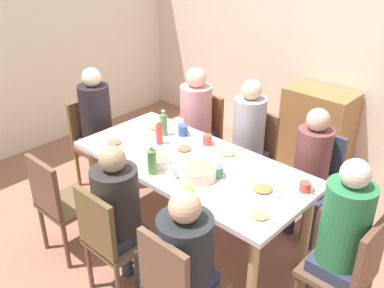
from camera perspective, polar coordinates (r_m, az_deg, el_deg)
name	(u,v)px	position (r m, az deg, el deg)	size (l,w,h in m)	color
ground_plane	(192,238)	(3.83, 0.00, -12.32)	(6.11, 6.11, 0.00)	#92634E
wall_back	(330,44)	(4.87, 17.67, 12.45)	(5.33, 0.12, 2.60)	beige
wall_left	(18,39)	(5.22, -22.00, 12.73)	(0.12, 4.36, 2.60)	silver
dining_table	(192,170)	(3.44, 0.00, -3.50)	(1.93, 0.90, 0.77)	silver
chair_0	(59,201)	(3.54, -17.10, -7.16)	(0.40, 0.40, 0.90)	brown
chair_1	(176,285)	(2.72, -2.08, -18.05)	(0.40, 0.40, 0.90)	brown
person_1	(187,254)	(2.64, -0.72, -14.30)	(0.34, 0.34, 1.13)	#2E3355
chair_2	(252,153)	(4.09, 7.93, -1.19)	(0.40, 0.40, 0.90)	brown
person_2	(248,135)	(3.92, 7.36, 1.25)	(0.30, 0.30, 1.25)	brown
chair_3	(349,269)	(2.98, 20.02, -15.25)	(0.40, 0.40, 0.90)	brown
person_3	(342,233)	(2.85, 19.12, -11.03)	(0.30, 0.30, 1.26)	#34314D
chair_4	(201,133)	(4.44, 1.21, 1.49)	(0.40, 0.40, 0.90)	brown
person_4	(195,115)	(4.29, 0.44, 3.78)	(0.32, 0.32, 1.22)	#363250
chair_5	(110,237)	(3.09, -10.74, -11.98)	(0.40, 0.40, 0.90)	brown
person_5	(118,208)	(3.01, -9.70, -8.27)	(0.32, 0.32, 1.19)	#313C50
chair_6	(94,138)	(4.43, -12.81, 0.72)	(0.40, 0.40, 0.90)	brown
person_6	(97,120)	(4.27, -12.43, 3.14)	(0.30, 0.30, 1.26)	#303251
chair_7	(314,178)	(3.81, 15.77, -4.29)	(0.40, 0.40, 0.90)	#353353
person_7	(311,163)	(3.65, 15.43, -2.42)	(0.30, 0.30, 1.17)	#293645
plate_0	(260,217)	(2.80, 8.97, -9.46)	(0.20, 0.20, 0.04)	white
plate_1	(263,190)	(3.06, 9.30, -6.01)	(0.25, 0.25, 0.04)	white
plate_2	(115,143)	(3.69, -10.14, 0.08)	(0.21, 0.21, 0.04)	beige
plate_3	(156,128)	(3.91, -4.74, 2.10)	(0.23, 0.23, 0.04)	silver
plate_4	(228,154)	(3.47, 4.83, -1.38)	(0.20, 0.20, 0.04)	white
plate_5	(184,150)	(3.53, -1.03, -0.76)	(0.22, 0.22, 0.04)	white
bowl_0	(198,171)	(3.16, 0.77, -3.56)	(0.27, 0.27, 0.11)	beige
bowl_1	(158,160)	(3.33, -4.56, -2.12)	(0.19, 0.19, 0.09)	beige
cup_0	(173,172)	(3.17, -2.53, -3.69)	(0.11, 0.07, 0.08)	white
cup_1	(188,192)	(2.95, -0.50, -6.38)	(0.12, 0.09, 0.07)	#EDBD46
cup_2	(305,187)	(3.11, 14.72, -5.49)	(0.12, 0.08, 0.07)	#D54239
cup_3	(179,124)	(3.92, -1.72, 2.67)	(0.12, 0.08, 0.08)	white
cup_4	(218,172)	(3.18, 3.41, -3.64)	(0.12, 0.08, 0.08)	#4E8363
cup_5	(207,140)	(3.63, 2.04, 0.56)	(0.11, 0.08, 0.09)	#D14B3F
cup_6	(183,130)	(3.78, -1.18, 1.80)	(0.12, 0.08, 0.09)	#354F99
bottle_0	(152,161)	(3.19, -5.29, -2.19)	(0.07, 0.07, 0.23)	#4D8940
bottle_1	(164,124)	(3.77, -3.75, 2.71)	(0.06, 0.06, 0.23)	#4F8340
bottle_2	(159,133)	(3.62, -4.34, 1.47)	(0.06, 0.06, 0.21)	red
side_cabinet	(317,130)	(4.83, 16.11, 1.78)	(0.70, 0.44, 0.90)	olive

